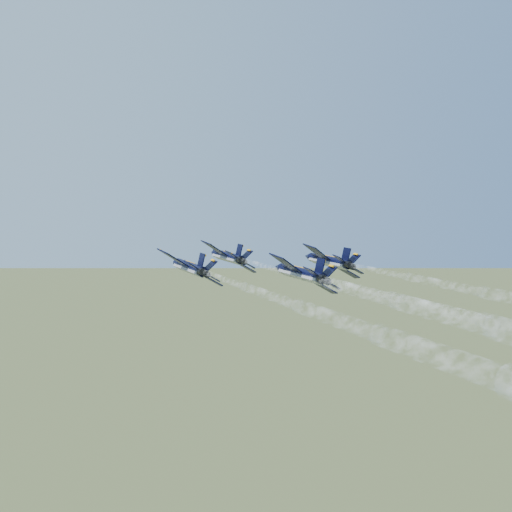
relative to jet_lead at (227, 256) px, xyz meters
name	(u,v)px	position (x,y,z in m)	size (l,w,h in m)	color
jet_lead	(227,256)	(0.00, 0.00, 0.00)	(10.10, 14.74, 5.91)	black
jet_left	(189,267)	(-10.95, -12.67, 0.00)	(10.10, 14.74, 5.91)	black
jet_right	(328,261)	(12.47, -13.17, 0.00)	(10.10, 14.74, 5.91)	black
jet_slot	(300,273)	(0.86, -25.51, 0.00)	(10.10, 14.74, 5.91)	black
smoke_trail_lead	(435,305)	(1.13, -53.37, 0.03)	(3.55, 69.31, 3.12)	white
smoke_trail_left	(429,344)	(-9.82, -66.05, 0.03)	(3.55, 69.31, 3.12)	white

